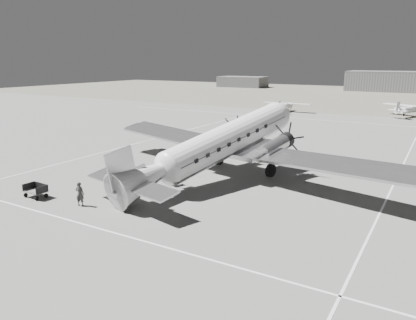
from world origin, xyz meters
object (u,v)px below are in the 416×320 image
(hangar_main, at_px, (415,82))
(dc3_airliner, at_px, (220,146))
(baggage_cart_far, at_px, (36,191))
(light_plane_left, at_px, (286,107))
(light_plane_right, at_px, (411,110))
(shed_secondary, at_px, (243,82))
(ramp_agent, at_px, (132,180))
(ground_crew, at_px, (80,194))
(passenger, at_px, (150,178))
(baggage_cart_near, at_px, (122,188))

(hangar_main, relative_size, dc3_airliner, 1.33)
(dc3_airliner, xyz_separation_m, baggage_cart_far, (-9.80, -11.20, -2.50))
(hangar_main, bearing_deg, light_plane_left, -103.97)
(hangar_main, distance_m, light_plane_right, 67.75)
(shed_secondary, height_order, light_plane_right, shed_secondary)
(shed_secondary, bearing_deg, baggage_cart_far, -70.95)
(shed_secondary, distance_m, light_plane_left, 79.30)
(baggage_cart_far, bearing_deg, light_plane_right, 75.00)
(dc3_airliner, bearing_deg, light_plane_left, 116.73)
(dc3_airliner, distance_m, ramp_agent, 8.02)
(shed_secondary, distance_m, light_plane_right, 89.84)
(shed_secondary, xyz_separation_m, light_plane_left, (42.03, -67.24, -0.98))
(light_plane_right, distance_m, ground_crew, 66.14)
(hangar_main, height_order, dc3_airliner, hangar_main)
(baggage_cart_far, bearing_deg, dc3_airliner, 51.49)
(shed_secondary, height_order, baggage_cart_far, shed_secondary)
(hangar_main, height_order, light_plane_left, hangar_main)
(hangar_main, distance_m, passenger, 125.93)
(hangar_main, xyz_separation_m, light_plane_left, (-17.97, -72.24, -2.28))
(dc3_airliner, relative_size, light_plane_right, 2.75)
(hangar_main, bearing_deg, baggage_cart_near, -94.88)
(light_plane_left, bearing_deg, baggage_cart_near, -84.44)
(light_plane_right, relative_size, ground_crew, 6.48)
(baggage_cart_far, xyz_separation_m, ground_crew, (4.34, 0.43, 0.38))
(hangar_main, distance_m, baggage_cart_near, 128.68)
(dc3_airliner, height_order, ground_crew, dc3_airliner)
(shed_secondary, height_order, passenger, shed_secondary)
(hangar_main, bearing_deg, ground_crew, -95.11)
(light_plane_left, bearing_deg, ground_crew, -85.64)
(shed_secondary, relative_size, ramp_agent, 9.24)
(hangar_main, relative_size, light_plane_left, 4.28)
(shed_secondary, bearing_deg, ramp_agent, -68.06)
(light_plane_left, distance_m, ramp_agent, 55.52)
(ground_crew, bearing_deg, baggage_cart_far, -11.23)
(light_plane_left, relative_size, baggage_cart_near, 5.77)
(baggage_cart_near, xyz_separation_m, ramp_agent, (0.21, 0.90, 0.49))
(passenger, bearing_deg, baggage_cart_near, 155.38)
(hangar_main, height_order, light_plane_right, hangar_main)
(light_plane_left, relative_size, passenger, 6.49)
(ramp_agent, distance_m, passenger, 1.87)
(shed_secondary, bearing_deg, baggage_cart_near, -68.29)
(hangar_main, bearing_deg, light_plane_right, -86.22)
(baggage_cart_near, bearing_deg, passenger, 60.20)
(shed_secondary, xyz_separation_m, baggage_cart_near, (49.05, -123.19, -1.52))
(hangar_main, xyz_separation_m, baggage_cart_far, (-16.11, -132.11, -2.79))
(baggage_cart_near, distance_m, ground_crew, 3.61)
(dc3_airliner, bearing_deg, ground_crew, -103.64)
(ground_crew, bearing_deg, shed_secondary, -86.08)
(light_plane_right, relative_size, passenger, 7.60)
(hangar_main, height_order, ramp_agent, hangar_main)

